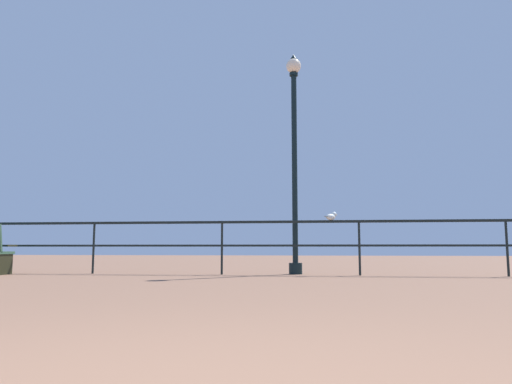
# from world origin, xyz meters

# --- Properties ---
(pier_railing) EXTENTS (18.62, 0.05, 1.05)m
(pier_railing) POSITION_xyz_m (0.00, 8.03, 0.78)
(pier_railing) COLOR black
(pier_railing) RESTS_ON ground_plane
(lamppost_center) EXTENTS (0.31, 0.31, 4.52)m
(lamppost_center) POSITION_xyz_m (0.10, 8.30, 2.56)
(lamppost_center) COLOR black
(lamppost_center) RESTS_ON ground_plane
(seagull_on_rail) EXTENTS (0.27, 0.29, 0.17)m
(seagull_on_rail) POSITION_xyz_m (0.81, 8.04, 1.12)
(seagull_on_rail) COLOR silver
(seagull_on_rail) RESTS_ON pier_railing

